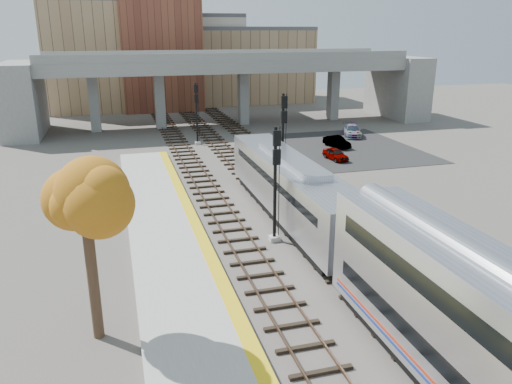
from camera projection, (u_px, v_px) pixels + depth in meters
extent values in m
plane|color=#47423D|center=(336.00, 289.00, 24.45)|extent=(160.00, 160.00, 0.00)
cube|color=#9E9E99|center=(188.00, 307.00, 22.51)|extent=(4.50, 60.00, 0.35)
cube|color=yellow|center=(229.00, 297.00, 22.95)|extent=(0.70, 60.00, 0.01)
cube|color=black|center=(219.00, 209.00, 35.03)|extent=(2.50, 95.00, 0.14)
cube|color=brown|center=(209.00, 209.00, 34.81)|extent=(0.07, 95.00, 0.14)
cube|color=brown|center=(229.00, 207.00, 35.18)|extent=(0.07, 95.00, 0.14)
cube|color=black|center=(276.00, 204.00, 36.12)|extent=(2.50, 95.00, 0.14)
cube|color=brown|center=(267.00, 203.00, 35.90)|extent=(0.07, 95.00, 0.14)
cube|color=brown|center=(285.00, 202.00, 36.28)|extent=(0.07, 95.00, 0.14)
cube|color=black|center=(327.00, 199.00, 37.17)|extent=(2.50, 95.00, 0.14)
cube|color=brown|center=(318.00, 199.00, 36.94)|extent=(0.07, 95.00, 0.14)
cube|color=brown|center=(336.00, 197.00, 37.32)|extent=(0.07, 95.00, 0.14)
cube|color=slate|center=(228.00, 65.00, 64.51)|extent=(46.00, 10.00, 1.50)
cube|color=slate|center=(237.00, 57.00, 59.73)|extent=(46.00, 0.20, 1.00)
cube|color=slate|center=(220.00, 53.00, 68.51)|extent=(46.00, 0.20, 1.00)
cube|color=slate|center=(94.00, 103.00, 61.39)|extent=(1.20, 1.60, 7.00)
cube|color=slate|center=(160.00, 101.00, 63.47)|extent=(1.20, 1.60, 7.00)
cube|color=slate|center=(243.00, 98.00, 66.34)|extent=(1.20, 1.60, 7.00)
cube|color=slate|center=(333.00, 94.00, 69.73)|extent=(1.20, 1.60, 7.00)
cube|color=slate|center=(23.00, 99.00, 59.07)|extent=(4.00, 12.00, 8.50)
cube|color=slate|center=(397.00, 87.00, 72.11)|extent=(4.00, 12.00, 8.50)
cube|color=#A0825C|center=(107.00, 57.00, 78.80)|extent=(18.00, 14.00, 16.00)
cube|color=#4C4C4F|center=(102.00, 1.00, 76.23)|extent=(18.00, 14.00, 0.60)
cube|color=beige|center=(191.00, 60.00, 87.34)|extent=(16.00, 16.00, 14.00)
cube|color=#4C4C4F|center=(189.00, 16.00, 85.08)|extent=(16.00, 16.00, 0.60)
cube|color=brown|center=(160.00, 44.00, 77.53)|extent=(12.00, 10.00, 20.00)
cube|color=#A0825C|center=(249.00, 66.00, 88.43)|extent=(20.00, 14.00, 12.00)
cube|color=#4C4C4F|center=(249.00, 29.00, 86.47)|extent=(20.00, 14.00, 0.60)
cube|color=black|center=(346.00, 148.00, 53.70)|extent=(14.00, 18.00, 0.04)
cube|color=#A8AAB2|center=(291.00, 186.00, 32.64)|extent=(3.00, 19.00, 3.20)
cube|color=black|center=(252.00, 146.00, 41.16)|extent=(2.20, 0.06, 1.10)
cube|color=black|center=(291.00, 177.00, 32.45)|extent=(3.02, 16.15, 0.50)
cube|color=black|center=(290.00, 213.00, 33.21)|extent=(2.70, 17.10, 0.50)
cube|color=#A8AAB2|center=(291.00, 159.00, 32.08)|extent=(1.60, 9.50, 0.40)
cube|color=#9E9E99|center=(274.00, 238.00, 29.97)|extent=(0.60, 0.60, 0.30)
cylinder|color=black|center=(275.00, 186.00, 28.94)|extent=(0.20, 0.20, 6.92)
cube|color=black|center=(277.00, 138.00, 27.83)|extent=(0.44, 0.18, 0.89)
cube|color=black|center=(277.00, 157.00, 28.16)|extent=(0.44, 0.18, 0.89)
cube|color=#9E9E99|center=(282.00, 183.00, 40.79)|extent=(0.60, 0.60, 0.30)
cylinder|color=black|center=(283.00, 140.00, 39.69)|extent=(0.21, 0.21, 7.40)
cube|color=black|center=(284.00, 102.00, 38.51)|extent=(0.48, 0.18, 0.95)
cube|color=black|center=(284.00, 117.00, 38.87)|extent=(0.48, 0.18, 0.95)
cube|color=#9E9E99|center=(198.00, 143.00, 55.19)|extent=(0.60, 0.60, 0.30)
cylinder|color=black|center=(197.00, 114.00, 54.20)|extent=(0.19, 0.19, 6.70)
cube|color=black|center=(196.00, 89.00, 53.11)|extent=(0.43, 0.18, 0.86)
cube|color=black|center=(196.00, 99.00, 53.44)|extent=(0.43, 0.18, 0.86)
cylinder|color=#382619|center=(92.00, 272.00, 19.75)|extent=(0.44, 0.44, 5.89)
ellipsoid|color=#B57518|center=(83.00, 192.00, 18.71)|extent=(3.60, 3.60, 4.21)
imported|color=#99999E|center=(336.00, 154.00, 48.41)|extent=(1.71, 3.44, 1.13)
imported|color=#99999E|center=(337.00, 142.00, 53.52)|extent=(1.93, 3.81, 1.20)
imported|color=#99999E|center=(352.00, 131.00, 59.06)|extent=(3.26, 4.96, 1.33)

